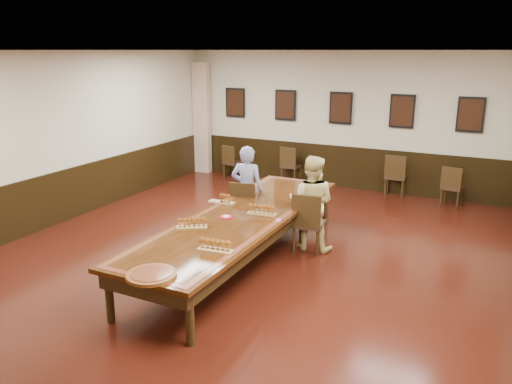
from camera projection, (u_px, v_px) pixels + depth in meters
The scene contains 23 objects.
floor at pixel (242, 261), 7.87m from camera, with size 8.00×10.00×0.02m, color black.
ceiling at pixel (240, 49), 6.98m from camera, with size 8.00×10.00×0.02m, color white.
wall_back at pixel (341, 121), 11.74m from camera, with size 8.00×0.02×3.20m, color beige.
wall_left at pixel (48, 141), 9.14m from camera, with size 0.02×10.00×3.20m, color beige.
chair_man at pixel (246, 207), 8.90m from camera, with size 0.47×0.51×1.00m, color #301F15, non-canonical shape.
chair_woman at pixel (309, 222), 8.12m from camera, with size 0.47×0.52×1.01m, color #301F15, non-canonical shape.
spare_chair_a at pixel (233, 162), 12.83m from camera, with size 0.41×0.44×0.87m, color #301F15, non-canonical shape.
spare_chair_b at pixel (291, 165), 12.37m from camera, with size 0.43×0.47×0.92m, color #301F15, non-canonical shape.
spare_chair_c at pixel (396, 175), 11.22m from camera, with size 0.45×0.49×0.97m, color #301F15, non-canonical shape.
spare_chair_d at pixel (453, 186), 10.50m from camera, with size 0.41×0.45×0.87m, color #301F15, non-canonical shape.
person_man at pixel (247, 190), 8.92m from camera, with size 0.58×0.38×1.59m, color #4558AE.
person_woman at pixel (311, 203), 8.14m from camera, with size 0.79×0.61×1.58m, color #ECDF93.
pink_phone at pixel (278, 220), 7.43m from camera, with size 0.07×0.15×0.01m, color #FB53A2.
curtain at pixel (202, 118), 13.22m from camera, with size 0.45×0.18×2.90m, color tan.
wainscoting at pixel (242, 231), 7.73m from camera, with size 8.00×10.00×1.00m.
conference_table at pixel (242, 224), 7.70m from camera, with size 1.40×5.00×0.76m.
posters at pixel (341, 108), 11.59m from camera, with size 6.14×0.04×0.74m.
flight_a at pixel (223, 199), 8.25m from camera, with size 0.45×0.15×0.17m.
flight_b at pixel (262, 210), 7.68m from camera, with size 0.47×0.20×0.17m.
flight_c at pixel (192, 223), 7.10m from camera, with size 0.43×0.35×0.16m.
flight_d at pixel (215, 245), 6.28m from camera, with size 0.47×0.19×0.17m.
red_plate_grp at pixel (226, 217), 7.56m from camera, with size 0.21×0.21×0.03m.
carved_platter at pixel (151, 275), 5.59m from camera, with size 0.72×0.72×0.05m.
Camera 1 is at (3.43, -6.41, 3.20)m, focal length 35.00 mm.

